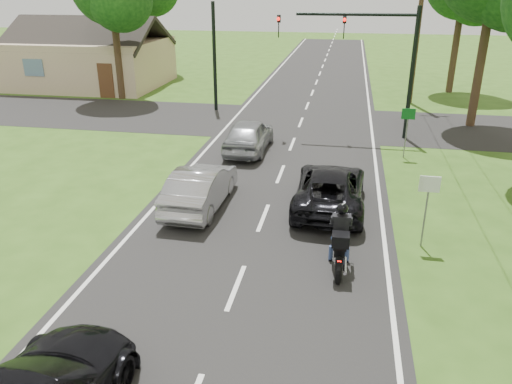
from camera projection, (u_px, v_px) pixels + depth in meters
ground at (236, 288)px, 12.20m from camera, size 140.00×140.00×0.00m
road at (287, 158)px, 21.27m from camera, size 8.00×100.00×0.01m
cross_road at (301, 122)px, 26.72m from camera, size 60.00×7.00×0.01m
motorcycle_rider at (340, 244)px, 12.76m from camera, size 0.60×2.13×1.83m
dark_suv at (330, 188)px, 16.37m from camera, size 2.25×4.79×1.33m
silver_sedan at (200, 187)px, 16.34m from camera, size 1.58×4.25×1.39m
silver_suv at (249, 135)px, 21.89m from camera, size 1.77×4.25×1.44m
traffic_signal at (372, 49)px, 22.75m from camera, size 6.38×0.44×6.00m
signal_pole_far at (215, 58)px, 28.24m from camera, size 0.20×0.20×6.00m
utility_pole_far at (420, 17)px, 29.17m from camera, size 1.60×0.28×10.00m
sign_white at (428, 194)px, 13.50m from camera, size 0.55×0.07×2.12m
sign_green at (408, 121)px, 20.73m from camera, size 0.55×0.07×2.12m
house at (91, 60)px, 35.96m from camera, size 10.20×8.00×4.84m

